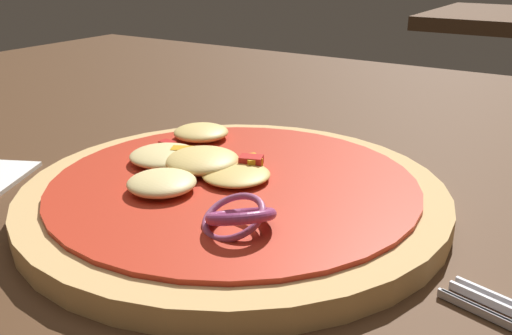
% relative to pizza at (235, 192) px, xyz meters
% --- Properties ---
extents(dining_table, '(1.28, 1.09, 0.03)m').
position_rel_pizza_xyz_m(dining_table, '(-0.00, -0.04, -0.03)').
color(dining_table, '#4C301C').
rests_on(dining_table, ground).
extents(pizza, '(0.26, 0.26, 0.03)m').
position_rel_pizza_xyz_m(pizza, '(0.00, 0.00, 0.00)').
color(pizza, tan).
rests_on(pizza, dining_table).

